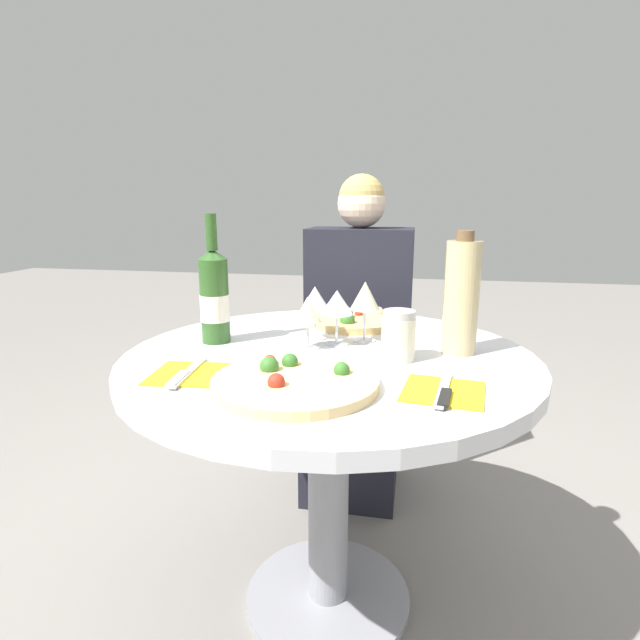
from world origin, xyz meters
name	(u,v)px	position (x,y,z in m)	size (l,w,h in m)	color
ground_plane	(328,599)	(0.00, 0.00, 0.00)	(12.00, 12.00, 0.00)	gray
dining_table	(329,406)	(0.00, 0.00, 0.57)	(0.98, 0.98, 0.70)	gray
chair_behind_diner	(360,360)	(-0.01, 0.80, 0.43)	(0.38, 0.38, 0.89)	#ADADB2
seated_diner	(356,352)	(-0.01, 0.65, 0.51)	(0.39, 0.46, 1.16)	black
pizza_large	(295,381)	(-0.03, -0.24, 0.72)	(0.33, 0.33, 0.05)	#E5C17F
pizza_small_far	(353,320)	(0.02, 0.30, 0.72)	(0.27, 0.27, 0.05)	#DBB26B
wine_bottle	(214,296)	(-0.30, 0.04, 0.82)	(0.07, 0.07, 0.33)	#2D5623
tall_carafe	(461,297)	(0.30, 0.06, 0.84)	(0.08, 0.08, 0.29)	tan
sugar_shaker	(398,336)	(0.16, -0.02, 0.76)	(0.08, 0.08, 0.12)	silver
wine_glass_center	(337,303)	(0.01, 0.07, 0.81)	(0.08, 0.08, 0.14)	silver
wine_glass_back_right	(365,297)	(0.07, 0.12, 0.82)	(0.08, 0.08, 0.16)	silver
wine_glass_back_left	(315,299)	(-0.06, 0.12, 0.81)	(0.08, 0.08, 0.14)	silver
wine_glass_front_left	(308,311)	(-0.06, 0.03, 0.80)	(0.07, 0.07, 0.13)	silver
place_setting_left	(188,374)	(-0.26, -0.21, 0.71)	(0.16, 0.19, 0.01)	yellow
place_setting_right	(443,391)	(0.26, -0.22, 0.71)	(0.17, 0.19, 0.01)	yellow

